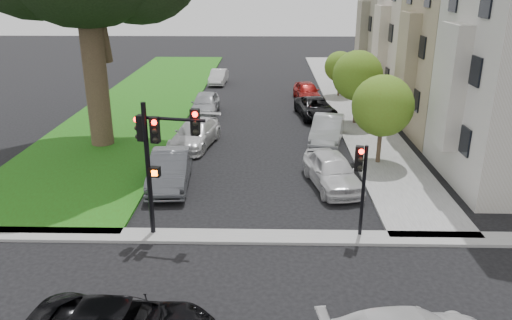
{
  "coord_description": "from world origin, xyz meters",
  "views": [
    {
      "loc": [
        0.44,
        -14.36,
        9.09
      ],
      "look_at": [
        0.0,
        5.0,
        2.0
      ],
      "focal_mm": 35.0,
      "sensor_mm": 36.0,
      "label": 1
    }
  ],
  "objects_px": {
    "car_parked_9": "(219,77)",
    "car_parked_1": "(327,130)",
    "car_parked_5": "(170,169)",
    "car_parked_0": "(332,171)",
    "traffic_signal_main": "(158,146)",
    "small_tree_c": "(340,67)",
    "car_parked_3": "(307,91)",
    "car_parked_6": "(195,134)",
    "traffic_signal_secondary": "(361,175)",
    "car_parked_7": "(205,104)",
    "small_tree_b": "(358,76)",
    "car_parked_2": "(316,108)",
    "small_tree_a": "(383,106)"
  },
  "relations": [
    {
      "from": "car_parked_3",
      "to": "car_parked_9",
      "type": "distance_m",
      "value": 9.84
    },
    {
      "from": "car_parked_9",
      "to": "car_parked_1",
      "type": "bearing_deg",
      "value": -61.75
    },
    {
      "from": "car_parked_3",
      "to": "car_parked_9",
      "type": "relative_size",
      "value": 1.09
    },
    {
      "from": "traffic_signal_main",
      "to": "car_parked_5",
      "type": "bearing_deg",
      "value": 97.28
    },
    {
      "from": "car_parked_2",
      "to": "small_tree_a",
      "type": "bearing_deg",
      "value": -83.13
    },
    {
      "from": "car_parked_1",
      "to": "car_parked_3",
      "type": "relative_size",
      "value": 1.12
    },
    {
      "from": "small_tree_c",
      "to": "car_parked_0",
      "type": "height_order",
      "value": "small_tree_c"
    },
    {
      "from": "car_parked_0",
      "to": "traffic_signal_secondary",
      "type": "bearing_deg",
      "value": -96.71
    },
    {
      "from": "car_parked_0",
      "to": "car_parked_5",
      "type": "bearing_deg",
      "value": 169.38
    },
    {
      "from": "car_parked_0",
      "to": "car_parked_7",
      "type": "relative_size",
      "value": 1.03
    },
    {
      "from": "small_tree_c",
      "to": "car_parked_0",
      "type": "bearing_deg",
      "value": -98.45
    },
    {
      "from": "traffic_signal_secondary",
      "to": "traffic_signal_main",
      "type": "bearing_deg",
      "value": 179.68
    },
    {
      "from": "car_parked_5",
      "to": "car_parked_6",
      "type": "bearing_deg",
      "value": 82.38
    },
    {
      "from": "traffic_signal_main",
      "to": "traffic_signal_secondary",
      "type": "bearing_deg",
      "value": -0.32
    },
    {
      "from": "traffic_signal_main",
      "to": "car_parked_7",
      "type": "distance_m",
      "value": 17.85
    },
    {
      "from": "traffic_signal_main",
      "to": "car_parked_0",
      "type": "bearing_deg",
      "value": 34.71
    },
    {
      "from": "small_tree_c",
      "to": "traffic_signal_secondary",
      "type": "relative_size",
      "value": 1.02
    },
    {
      "from": "small_tree_a",
      "to": "small_tree_c",
      "type": "relative_size",
      "value": 1.27
    },
    {
      "from": "small_tree_c",
      "to": "car_parked_5",
      "type": "xyz_separation_m",
      "value": [
        -10.2,
        -18.61,
        -1.64
      ]
    },
    {
      "from": "small_tree_b",
      "to": "car_parked_0",
      "type": "distance_m",
      "value": 11.11
    },
    {
      "from": "small_tree_b",
      "to": "traffic_signal_main",
      "type": "xyz_separation_m",
      "value": [
        -9.6,
        -15.23,
        0.3
      ]
    },
    {
      "from": "traffic_signal_main",
      "to": "car_parked_9",
      "type": "distance_m",
      "value": 28.49
    },
    {
      "from": "car_parked_6",
      "to": "small_tree_c",
      "type": "bearing_deg",
      "value": 63.01
    },
    {
      "from": "car_parked_6",
      "to": "car_parked_9",
      "type": "bearing_deg",
      "value": 101.72
    },
    {
      "from": "traffic_signal_secondary",
      "to": "car_parked_6",
      "type": "bearing_deg",
      "value": 125.24
    },
    {
      "from": "traffic_signal_main",
      "to": "small_tree_c",
      "type": "bearing_deg",
      "value": 67.61
    },
    {
      "from": "small_tree_b",
      "to": "car_parked_2",
      "type": "height_order",
      "value": "small_tree_b"
    },
    {
      "from": "small_tree_c",
      "to": "traffic_signal_main",
      "type": "xyz_separation_m",
      "value": [
        -9.6,
        -23.3,
        1.07
      ]
    },
    {
      "from": "car_parked_9",
      "to": "small_tree_c",
      "type": "bearing_deg",
      "value": -23.11
    },
    {
      "from": "car_parked_1",
      "to": "car_parked_3",
      "type": "xyz_separation_m",
      "value": [
        -0.41,
        10.7,
        -0.06
      ]
    },
    {
      "from": "car_parked_1",
      "to": "car_parked_3",
      "type": "distance_m",
      "value": 10.71
    },
    {
      "from": "car_parked_9",
      "to": "traffic_signal_secondary",
      "type": "bearing_deg",
      "value": -71.42
    },
    {
      "from": "car_parked_2",
      "to": "car_parked_5",
      "type": "distance_m",
      "value": 14.46
    },
    {
      "from": "small_tree_b",
      "to": "car_parked_2",
      "type": "bearing_deg",
      "value": 145.82
    },
    {
      "from": "car_parked_7",
      "to": "car_parked_6",
      "type": "bearing_deg",
      "value": -87.51
    },
    {
      "from": "traffic_signal_main",
      "to": "car_parked_9",
      "type": "height_order",
      "value": "traffic_signal_main"
    },
    {
      "from": "small_tree_a",
      "to": "car_parked_7",
      "type": "distance_m",
      "value": 14.3
    },
    {
      "from": "traffic_signal_secondary",
      "to": "car_parked_7",
      "type": "xyz_separation_m",
      "value": [
        -7.72,
        17.67,
        -1.74
      ]
    },
    {
      "from": "car_parked_1",
      "to": "car_parked_5",
      "type": "distance_m",
      "value": 10.36
    },
    {
      "from": "small_tree_c",
      "to": "car_parked_9",
      "type": "bearing_deg",
      "value": 153.68
    },
    {
      "from": "car_parked_9",
      "to": "small_tree_b",
      "type": "bearing_deg",
      "value": -48.93
    },
    {
      "from": "car_parked_3",
      "to": "car_parked_5",
      "type": "relative_size",
      "value": 0.87
    },
    {
      "from": "small_tree_b",
      "to": "traffic_signal_main",
      "type": "height_order",
      "value": "traffic_signal_main"
    },
    {
      "from": "car_parked_2",
      "to": "car_parked_3",
      "type": "xyz_separation_m",
      "value": [
        -0.23,
        5.15,
        0.05
      ]
    },
    {
      "from": "car_parked_9",
      "to": "car_parked_6",
      "type": "bearing_deg",
      "value": -85.68
    },
    {
      "from": "small_tree_a",
      "to": "car_parked_6",
      "type": "bearing_deg",
      "value": 164.56
    },
    {
      "from": "small_tree_c",
      "to": "traffic_signal_main",
      "type": "height_order",
      "value": "traffic_signal_main"
    },
    {
      "from": "small_tree_b",
      "to": "car_parked_1",
      "type": "height_order",
      "value": "small_tree_b"
    },
    {
      "from": "car_parked_5",
      "to": "car_parked_0",
      "type": "bearing_deg",
      "value": -3.76
    },
    {
      "from": "small_tree_b",
      "to": "car_parked_1",
      "type": "xyz_separation_m",
      "value": [
        -2.24,
        -3.9,
        -2.43
      ]
    }
  ]
}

